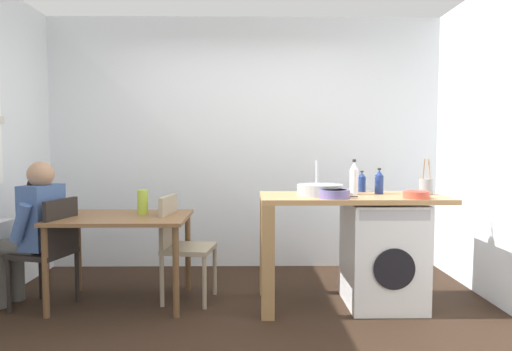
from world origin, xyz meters
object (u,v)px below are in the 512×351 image
object	(u,v)px
vase	(143,202)
mixing_bowl	(334,193)
seated_person	(33,226)
chair_person_seat	(51,247)
dining_table	(122,227)
chair_opposite	(181,242)
utensil_crock	(426,186)
bottle_tall_green	(354,179)
bottle_squat_brown	(362,182)
bottle_clear_small	(379,182)
colander	(416,194)
washing_machine	(383,254)

from	to	relation	value
vase	mixing_bowl	bearing A→B (deg)	-13.46
seated_person	chair_person_seat	bearing A→B (deg)	-90.00
dining_table	chair_opposite	distance (m)	0.50
utensil_crock	vase	bearing A→B (deg)	176.95
bottle_tall_green	bottle_squat_brown	bearing A→B (deg)	60.71
mixing_bowl	utensil_crock	world-z (taller)	utensil_crock
bottle_clear_small	seated_person	bearing A→B (deg)	-177.98
bottle_clear_small	utensil_crock	xyz separation A→B (m)	(0.38, -0.05, -0.03)
chair_opposite	vase	world-z (taller)	vase
bottle_squat_brown	mixing_bowl	world-z (taller)	bottle_squat_brown
bottle_squat_brown	bottle_clear_small	world-z (taller)	bottle_clear_small
bottle_clear_small	colander	bearing A→B (deg)	-58.36
bottle_tall_green	bottle_squat_brown	xyz separation A→B (m)	(0.12, 0.21, -0.05)
vase	bottle_squat_brown	bearing A→B (deg)	2.79
seated_person	bottle_clear_small	bearing A→B (deg)	-73.16
utensil_crock	dining_table	bearing A→B (deg)	179.38
bottle_clear_small	mixing_bowl	distance (m)	0.53
utensil_crock	chair_opposite	bearing A→B (deg)	177.54
bottle_tall_green	bottle_clear_small	distance (m)	0.23
dining_table	seated_person	xyz separation A→B (m)	(-0.70, -0.08, 0.03)
bottle_tall_green	bottle_squat_brown	world-z (taller)	bottle_tall_green
seated_person	washing_machine	distance (m)	2.88
mixing_bowl	washing_machine	bearing A→B (deg)	23.99
bottle_clear_small	washing_machine	bearing A→B (deg)	-84.50
mixing_bowl	vase	size ratio (longest dim) A/B	1.15
bottle_squat_brown	vase	size ratio (longest dim) A/B	0.90
dining_table	washing_machine	bearing A→B (deg)	-2.10
colander	bottle_clear_small	bearing A→B (deg)	121.64
vase	dining_table	bearing A→B (deg)	-146.31
washing_machine	utensil_crock	xyz separation A→B (m)	(0.37, 0.05, 0.56)
bottle_tall_green	utensil_crock	xyz separation A→B (m)	(0.60, -0.01, -0.06)
dining_table	vase	distance (m)	0.27
dining_table	bottle_clear_small	bearing A→B (deg)	0.61
bottle_squat_brown	chair_person_seat	bearing A→B (deg)	-173.17
chair_person_seat	vase	distance (m)	0.81
chair_opposite	bottle_tall_green	xyz separation A→B (m)	(1.46, -0.08, 0.55)
washing_machine	bottle_clear_small	bearing A→B (deg)	95.50
washing_machine	colander	bearing A→B (deg)	-49.26
mixing_bowl	colander	distance (m)	0.63
bottle_squat_brown	mixing_bowl	xyz separation A→B (m)	(-0.33, -0.47, -0.05)
colander	seated_person	bearing A→B (deg)	175.90
dining_table	bottle_tall_green	distance (m)	1.98
dining_table	washing_machine	distance (m)	2.18
seated_person	bottle_clear_small	size ratio (longest dim) A/B	5.50
bottle_squat_brown	utensil_crock	xyz separation A→B (m)	(0.48, -0.22, -0.01)
chair_opposite	colander	world-z (taller)	colander
seated_person	bottle_clear_small	xyz separation A→B (m)	(2.86, 0.10, 0.35)
chair_person_seat	utensil_crock	bearing A→B (deg)	-73.48
washing_machine	utensil_crock	bearing A→B (deg)	8.10
washing_machine	bottle_tall_green	size ratio (longest dim) A/B	2.92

